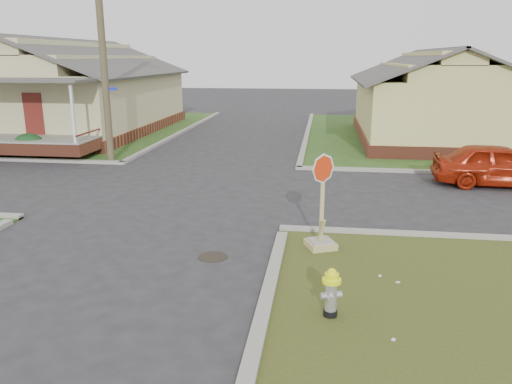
# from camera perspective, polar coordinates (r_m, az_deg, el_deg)

# --- Properties ---
(ground) EXTENTS (120.00, 120.00, 0.00)m
(ground) POSITION_cam_1_polar(r_m,az_deg,el_deg) (12.12, -14.69, -5.76)
(ground) COLOR #272628
(ground) RESTS_ON ground
(verge_far_left) EXTENTS (19.00, 19.00, 0.05)m
(verge_far_left) POSITION_cam_1_polar(r_m,az_deg,el_deg) (33.65, -23.86, 6.71)
(verge_far_left) COLOR #25491A
(verge_far_left) RESTS_ON ground
(curbs) EXTENTS (80.00, 40.00, 0.12)m
(curbs) POSITION_cam_1_polar(r_m,az_deg,el_deg) (16.62, -8.25, 0.27)
(curbs) COLOR gray
(curbs) RESTS_ON ground
(manhole) EXTENTS (0.64, 0.64, 0.01)m
(manhole) POSITION_cam_1_polar(r_m,az_deg,el_deg) (11.03, -4.95, -7.39)
(manhole) COLOR black
(manhole) RESTS_ON ground
(corner_house) EXTENTS (10.10, 15.50, 5.30)m
(corner_house) POSITION_cam_1_polar(r_m,az_deg,el_deg) (30.81, -20.74, 10.58)
(corner_house) COLOR brown
(corner_house) RESTS_ON ground
(side_house_yellow) EXTENTS (7.60, 11.60, 4.70)m
(side_house_yellow) POSITION_cam_1_polar(r_m,az_deg,el_deg) (27.56, 19.53, 10.07)
(side_house_yellow) COLOR brown
(side_house_yellow) RESTS_ON ground
(utility_pole) EXTENTS (1.80, 0.28, 9.00)m
(utility_pole) POSITION_cam_1_polar(r_m,az_deg,el_deg) (21.20, -17.16, 15.70)
(utility_pole) COLOR #3D3623
(utility_pole) RESTS_ON ground
(fire_hydrant) EXTENTS (0.32, 0.32, 0.85)m
(fire_hydrant) POSITION_cam_1_polar(r_m,az_deg,el_deg) (8.46, 8.59, -11.01)
(fire_hydrant) COLOR black
(fire_hydrant) RESTS_ON ground
(stop_sign) EXTENTS (0.62, 0.60, 2.17)m
(stop_sign) POSITION_cam_1_polar(r_m,az_deg,el_deg) (11.31, 7.45, -4.10)
(stop_sign) COLOR tan
(stop_sign) RESTS_ON ground
(red_sedan) EXTENTS (4.30, 1.90, 1.44)m
(red_sedan) POSITION_cam_1_polar(r_m,az_deg,el_deg) (18.66, 25.99, 2.79)
(red_sedan) COLOR #A0200B
(red_sedan) RESTS_ON ground
(hedge_right) EXTENTS (1.40, 1.14, 1.07)m
(hedge_right) POSITION_cam_1_polar(r_m,az_deg,el_deg) (23.49, -24.49, 4.88)
(hedge_right) COLOR #153C1B
(hedge_right) RESTS_ON verge_far_left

